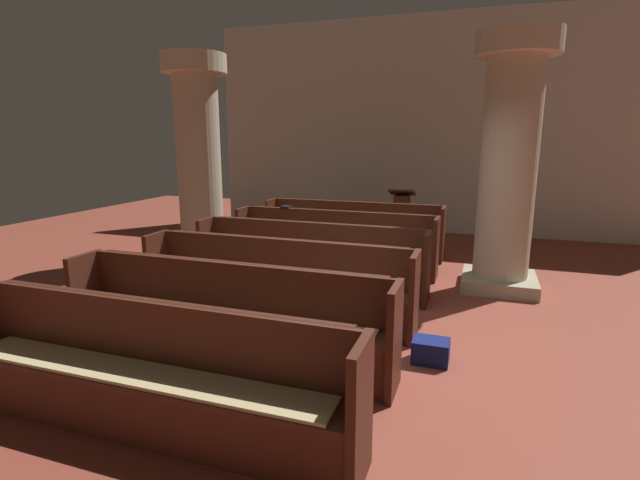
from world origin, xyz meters
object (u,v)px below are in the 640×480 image
object	(u,v)px
pew_row_1	(334,240)
kneeler_box_navy	(431,351)
pillar_aisle_side	(509,161)
pew_row_0	(352,227)
pew_row_5	(143,369)
pillar_far_side	(199,156)
hymn_book	(286,207)
pew_row_3	(275,279)
pew_row_4	(225,313)
lectern	(401,221)
pew_row_2	(309,256)

from	to	relation	value
pew_row_1	kneeler_box_navy	distance (m)	3.25
pillar_aisle_side	pew_row_0	bearing A→B (deg)	153.12
pew_row_5	pew_row_0	bearing A→B (deg)	90.00
pew_row_1	pew_row_5	distance (m)	4.42
pillar_far_side	hymn_book	bearing A→B (deg)	5.15
kneeler_box_navy	pew_row_1	bearing A→B (deg)	123.56
pew_row_3	pew_row_4	world-z (taller)	same
pew_row_0	pillar_far_side	distance (m)	2.89
pew_row_0	lectern	world-z (taller)	lectern
pew_row_5	pew_row_4	bearing A→B (deg)	90.00
lectern	hymn_book	xyz separation A→B (m)	(-1.56, -1.98, 0.48)
pew_row_2	pillar_aisle_side	size ratio (longest dim) A/B	0.95
pew_row_0	hymn_book	size ratio (longest dim) A/B	16.94
pillar_aisle_side	pillar_far_side	bearing A→B (deg)	177.87
pew_row_4	pillar_aisle_side	xyz separation A→B (m)	(2.43, 3.19, 1.26)
pillar_aisle_side	lectern	world-z (taller)	pillar_aisle_side
pew_row_4	lectern	distance (m)	5.52
pew_row_2	pew_row_5	bearing A→B (deg)	-90.00
pew_row_4	pillar_aisle_side	distance (m)	4.20
pillar_aisle_side	pew_row_4	bearing A→B (deg)	-127.30
pew_row_1	pillar_aisle_side	world-z (taller)	pillar_aisle_side
pew_row_5	kneeler_box_navy	distance (m)	2.52
pew_row_0	kneeler_box_navy	size ratio (longest dim) A/B	9.51
pillar_far_side	hymn_book	size ratio (longest dim) A/B	17.89
pew_row_4	kneeler_box_navy	distance (m)	1.93
pew_row_1	lectern	xyz separation A→B (m)	(0.68, 2.16, -0.03)
pew_row_1	pew_row_4	world-z (taller)	same
pillar_far_side	lectern	distance (m)	3.94
pew_row_3	hymn_book	bearing A→B (deg)	109.96
pew_row_5	hymn_book	distance (m)	4.71
pew_row_4	kneeler_box_navy	bearing A→B (deg)	19.43
pew_row_1	pew_row_2	bearing A→B (deg)	-90.00
pew_row_4	pew_row_3	bearing A→B (deg)	90.00
pew_row_0	hymn_book	xyz separation A→B (m)	(-0.87, -0.92, 0.45)
pew_row_4	pillar_far_side	xyz separation A→B (m)	(-2.38, 3.37, 1.26)
pew_row_2	lectern	bearing A→B (deg)	78.19
pew_row_1	pillar_aisle_side	distance (m)	2.74
pew_row_1	pillar_far_side	bearing A→B (deg)	178.73
pew_row_0	kneeler_box_navy	distance (m)	4.21
pillar_aisle_side	kneeler_box_navy	xyz separation A→B (m)	(-0.65, -2.56, -1.63)
pew_row_5	pillar_aisle_side	distance (m)	5.09
pew_row_1	pew_row_4	size ratio (longest dim) A/B	1.00
pew_row_2	hymn_book	world-z (taller)	hymn_book
pew_row_3	pew_row_4	size ratio (longest dim) A/B	1.00
pew_row_3	pillar_aisle_side	bearing A→B (deg)	40.62
hymn_book	pillar_aisle_side	bearing A→B (deg)	-5.45
pew_row_5	pew_row_3	bearing A→B (deg)	90.00
pew_row_0	pillar_far_side	bearing A→B (deg)	-156.14
pew_row_4	pillar_aisle_side	bearing A→B (deg)	52.70
pew_row_4	hymn_book	world-z (taller)	hymn_book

